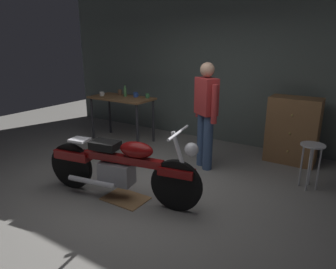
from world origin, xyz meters
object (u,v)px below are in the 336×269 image
person_standing (206,111)px  mug_brown_stoneware (120,92)px  wooden_dresser (293,130)px  shop_stool (312,154)px  mug_white_ceramic (102,94)px  mug_blue_enamel (136,95)px  motorcycle (121,166)px  bottle (125,92)px  mug_green_speckled (147,96)px

person_standing → mug_brown_stoneware: 2.36m
person_standing → wooden_dresser: size_ratio=1.52×
wooden_dresser → shop_stool: bearing=-64.5°
wooden_dresser → mug_white_ceramic: wooden_dresser is taller
mug_blue_enamel → motorcycle: bearing=-56.3°
bottle → shop_stool: bearing=-5.9°
motorcycle → bottle: bottle is taller
mug_green_speckled → person_standing: bearing=-20.3°
shop_stool → bottle: 3.64m
mug_blue_enamel → bottle: (-0.22, -0.06, 0.05)m
mug_green_speckled → mug_brown_stoneware: 0.74m
wooden_dresser → mug_blue_enamel: 2.99m
shop_stool → mug_brown_stoneware: size_ratio=5.41×
mug_blue_enamel → mug_green_speckled: bearing=6.8°
mug_brown_stoneware → bottle: (0.25, -0.12, 0.04)m
motorcycle → mug_brown_stoneware: size_ratio=18.34×
person_standing → shop_stool: (1.55, 0.10, -0.43)m
shop_stool → mug_white_ceramic: size_ratio=5.40×
mug_white_ceramic → shop_stool: bearing=-2.5°
bottle → mug_white_ceramic: bearing=-156.4°
wooden_dresser → mug_green_speckled: (-2.67, -0.44, 0.40)m
mug_blue_enamel → bottle: size_ratio=0.51×
mug_white_ceramic → person_standing: bearing=-6.4°
wooden_dresser → mug_brown_stoneware: 3.45m
motorcycle → wooden_dresser: 2.97m
motorcycle → mug_white_ceramic: (-2.04, 1.80, 0.49)m
wooden_dresser → mug_brown_stoneware: wooden_dresser is taller
motorcycle → mug_brown_stoneware: mug_brown_stoneware is taller
wooden_dresser → motorcycle: bearing=-121.7°
motorcycle → mug_brown_stoneware: (-1.84, 2.12, 0.50)m
shop_stool → mug_blue_enamel: bearing=172.6°
shop_stool → mug_brown_stoneware: 3.89m
mug_brown_stoneware → mug_white_ceramic: mug_brown_stoneware is taller
mug_blue_enamel → bottle: 0.24m
wooden_dresser → mug_green_speckled: bearing=-170.7°
mug_green_speckled → mug_brown_stoneware: (-0.74, 0.03, 0.01)m
person_standing → wooden_dresser: (1.12, 1.01, -0.38)m
mug_blue_enamel → bottle: bottle is taller
wooden_dresser → bottle: 3.23m
person_standing → mug_green_speckled: person_standing is taller
motorcycle → mug_blue_enamel: (-1.37, 2.06, 0.50)m
wooden_dresser → mug_blue_enamel: (-2.93, -0.47, 0.40)m
mug_green_speckled → mug_blue_enamel: mug_blue_enamel is taller
mug_brown_stoneware → mug_blue_enamel: bearing=-7.0°
mug_white_ceramic → bottle: (0.45, 0.20, 0.05)m
shop_stool → mug_green_speckled: mug_green_speckled is taller
mug_green_speckled → mug_blue_enamel: size_ratio=0.86×
shop_stool → mug_blue_enamel: (-3.36, 0.44, 0.45)m
person_standing → bottle: person_standing is taller
shop_stool → mug_white_ceramic: (-4.03, 0.18, 0.44)m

